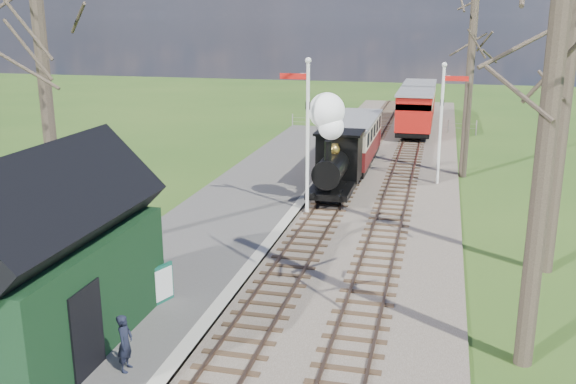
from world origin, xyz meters
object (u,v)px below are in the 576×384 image
locomotive (334,153)px  bench (81,337)px  red_carriage_a (415,112)px  red_carriage_b (419,101)px  semaphore_near (306,126)px  coach (354,140)px  sign_board (163,284)px  station_shed (47,262)px  semaphore_far (443,115)px  person (125,343)px

locomotive → bench: (-3.39, -14.55, -1.51)m
locomotive → red_carriage_a: locomotive is taller
red_carriage_b → bench: size_ratio=3.51×
semaphore_near → coach: (0.77, 8.31, -2.06)m
red_carriage_a → bench: 31.37m
coach → sign_board: (-2.73, -17.60, -0.82)m
sign_board → locomotive: bearing=76.7°
coach → red_carriage_a: red_carriage_a is taller
station_shed → semaphore_far: bearing=64.3°
sign_board → bench: size_ratio=0.65×
semaphore_far → red_carriage_a: 12.71m
bench → station_shed: bearing=161.4°
red_carriage_b → sign_board: red_carriage_b is taller
semaphore_far → red_carriage_a: semaphore_far is taller
semaphore_near → person: size_ratio=4.74×
coach → red_carriage_b: red_carriage_b is taller
coach → red_carriage_b: 15.87m
coach → red_carriage_a: size_ratio=1.29×
red_carriage_a → bench: (-6.01, -30.77, -1.04)m
bench → red_carriage_b: bearing=80.6°
coach → bench: size_ratio=4.52×
red_carriage_a → sign_board: size_ratio=5.39×
semaphore_near → red_carriage_b: size_ratio=1.08×
semaphore_near → red_carriage_b: (3.37, 23.97, -1.96)m
semaphore_far → coach: (-4.37, 2.31, -1.79)m
red_carriage_a → red_carriage_b: size_ratio=1.00×
semaphore_far → coach: 5.26m
semaphore_near → semaphore_far: 7.91m
semaphore_near → coach: size_ratio=0.84×
semaphore_far → coach: size_ratio=0.77×
station_shed → person: size_ratio=4.80×
coach → sign_board: bearing=-98.8°
coach → station_shed: bearing=-101.9°
station_shed → red_carriage_a: station_shed is taller
red_carriage_a → sign_board: (-5.33, -27.76, -0.93)m
sign_board → bench: 3.10m
station_shed → red_carriage_a: (6.90, 30.47, -0.61)m
semaphore_near → sign_board: (-1.96, -9.28, -2.89)m
red_carriage_a → bench: red_carriage_a is taller
person → sign_board: bearing=6.5°
red_carriage_a → bench: bearing=-101.0°
semaphore_far → locomotive: semaphore_far is taller
red_carriage_b → bench: (-6.01, -36.27, -1.04)m
red_carriage_b → locomotive: bearing=-96.9°
semaphore_far → red_carriage_b: (-1.77, 17.97, -1.69)m
red_carriage_a → station_shed: bearing=-102.8°
station_shed → coach: (4.30, 20.31, -0.71)m
station_shed → semaphore_near: 12.58m
semaphore_far → bench: (-7.78, -18.30, -2.73)m
person → bench: bearing=68.8°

